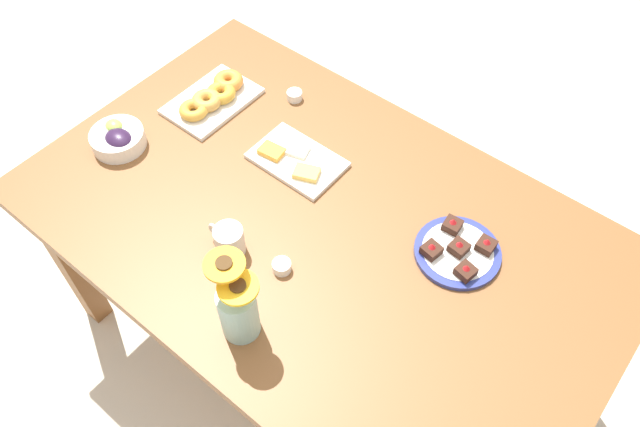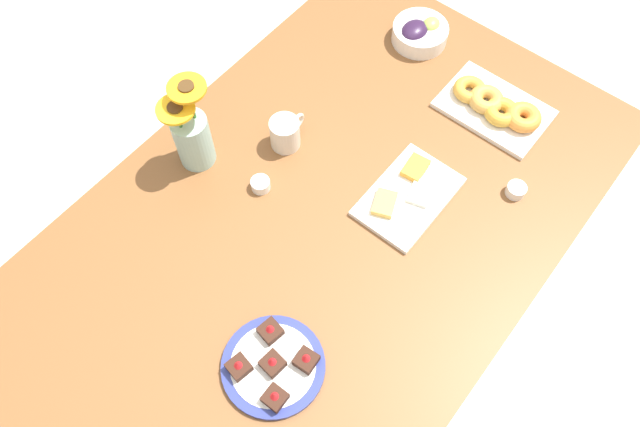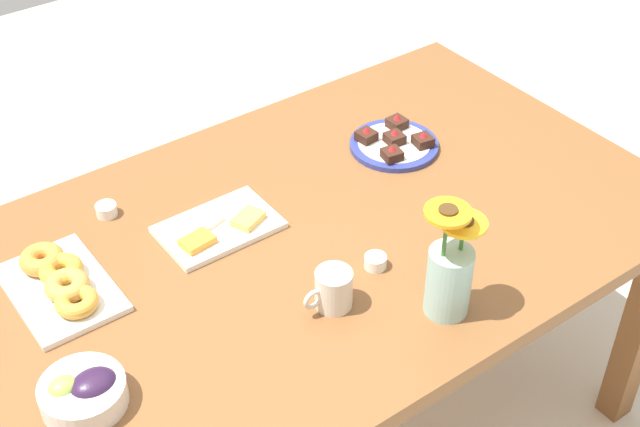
{
  "view_description": "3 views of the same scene",
  "coord_description": "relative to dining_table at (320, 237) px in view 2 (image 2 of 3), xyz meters",
  "views": [
    {
      "loc": [
        -0.62,
        0.76,
        2.08
      ],
      "look_at": [
        0.0,
        0.0,
        0.78
      ],
      "focal_mm": 35.0,
      "sensor_mm": 36.0,
      "label": 1
    },
    {
      "loc": [
        -0.55,
        -0.44,
        2.06
      ],
      "look_at": [
        0.0,
        0.0,
        0.78
      ],
      "focal_mm": 35.0,
      "sensor_mm": 36.0,
      "label": 2
    },
    {
      "loc": [
        0.91,
        1.24,
        2.01
      ],
      "look_at": [
        0.0,
        0.0,
        0.78
      ],
      "focal_mm": 50.0,
      "sensor_mm": 36.0,
      "label": 3
    }
  ],
  "objects": [
    {
      "name": "flower_vase",
      "position": [
        -0.05,
        0.36,
        0.18
      ],
      "size": [
        0.13,
        0.1,
        0.26
      ],
      "color": "#99C1B7",
      "rests_on": "dining_table"
    },
    {
      "name": "dessert_plate",
      "position": [
        -0.34,
        -0.14,
        0.1
      ],
      "size": [
        0.22,
        0.22,
        0.05
      ],
      "color": "navy",
      "rests_on": "dining_table"
    },
    {
      "name": "croissant_platter",
      "position": [
        0.55,
        -0.15,
        0.11
      ],
      "size": [
        0.19,
        0.28,
        0.05
      ],
      "color": "white",
      "rests_on": "dining_table"
    },
    {
      "name": "grape_bowl",
      "position": [
        0.63,
        0.15,
        0.12
      ],
      "size": [
        0.16,
        0.16,
        0.07
      ],
      "color": "white",
      "rests_on": "dining_table"
    },
    {
      "name": "coffee_mug",
      "position": [
        0.12,
        0.21,
        0.13
      ],
      "size": [
        0.11,
        0.08,
        0.09
      ],
      "color": "beige",
      "rests_on": "dining_table"
    },
    {
      "name": "ground_plane",
      "position": [
        0.0,
        0.0,
        -0.65
      ],
      "size": [
        6.0,
        6.0,
        0.0
      ],
      "primitive_type": "plane",
      "color": "beige"
    },
    {
      "name": "dining_table",
      "position": [
        0.0,
        0.0,
        0.0
      ],
      "size": [
        1.6,
        1.0,
        0.74
      ],
      "color": "brown",
      "rests_on": "ground_plane"
    },
    {
      "name": "cheese_platter",
      "position": [
        0.19,
        -0.12,
        0.1
      ],
      "size": [
        0.26,
        0.17,
        0.03
      ],
      "color": "white",
      "rests_on": "dining_table"
    },
    {
      "name": "jam_cup_berry",
      "position": [
        -0.02,
        0.17,
        0.1
      ],
      "size": [
        0.05,
        0.05,
        0.03
      ],
      "color": "white",
      "rests_on": "dining_table"
    },
    {
      "name": "jam_cup_honey",
      "position": [
        0.36,
        -0.32,
        0.1
      ],
      "size": [
        0.05,
        0.05,
        0.03
      ],
      "color": "white",
      "rests_on": "dining_table"
    }
  ]
}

